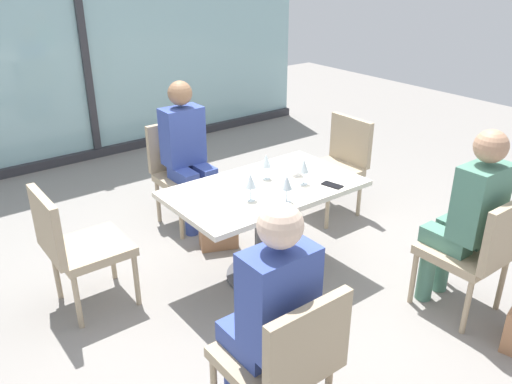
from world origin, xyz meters
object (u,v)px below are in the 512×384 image
(wine_glass_1, at_px, (304,166))
(chair_far_right, at_px, (338,161))
(chair_near_window, at_px, (182,168))
(chair_far_left, at_px, (75,242))
(chair_front_right, at_px, (478,248))
(wine_glass_2, at_px, (266,161))
(person_front_left, at_px, (270,309))
(dining_table_main, at_px, (265,212))
(cell_phone_on_table, at_px, (332,185))
(person_front_right, at_px, (468,213))
(wine_glass_3, at_px, (251,182))
(chair_front_left, at_px, (284,357))
(handbag_2, at_px, (218,231))
(wine_glass_0, at_px, (287,183))
(coffee_cup, at_px, (296,169))
(person_near_window, at_px, (187,149))

(wine_glass_1, bearing_deg, chair_far_right, 31.46)
(chair_near_window, height_order, chair_far_left, same)
(chair_front_right, relative_size, wine_glass_2, 4.70)
(person_front_left, distance_m, wine_glass_1, 1.39)
(dining_table_main, distance_m, cell_phone_on_table, 0.50)
(chair_near_window, distance_m, wine_glass_2, 1.12)
(chair_front_right, distance_m, chair_far_left, 2.56)
(dining_table_main, relative_size, person_front_left, 1.05)
(person_front_right, relative_size, wine_glass_3, 6.81)
(person_front_left, xyz_separation_m, wine_glass_2, (0.89, 1.15, 0.16))
(chair_front_left, bearing_deg, handbag_2, 65.87)
(chair_far_right, relative_size, wine_glass_0, 4.70)
(chair_far_right, relative_size, wine_glass_3, 4.70)
(chair_front_left, xyz_separation_m, wine_glass_0, (0.76, 0.88, 0.37))
(chair_far_right, bearing_deg, dining_table_main, -159.13)
(wine_glass_3, relative_size, cell_phone_on_table, 1.28)
(chair_far_right, height_order, wine_glass_1, wine_glass_1)
(dining_table_main, bearing_deg, chair_front_left, -124.64)
(dining_table_main, relative_size, coffee_cup, 14.72)
(chair_front_left, height_order, wine_glass_1, wine_glass_1)
(chair_front_left, distance_m, wine_glass_2, 1.58)
(dining_table_main, bearing_deg, wine_glass_2, 48.24)
(chair_near_window, height_order, chair_far_right, same)
(chair_far_right, height_order, person_front_right, person_front_right)
(coffee_cup, bearing_deg, person_near_window, 106.55)
(chair_near_window, xyz_separation_m, wine_glass_1, (0.23, -1.29, 0.37))
(chair_front_right, xyz_separation_m, chair_far_left, (-1.99, 1.61, 0.00))
(wine_glass_2, bearing_deg, chair_near_window, 94.79)
(chair_front_left, xyz_separation_m, coffee_cup, (1.10, 1.18, 0.28))
(person_front_right, xyz_separation_m, wine_glass_3, (-1.01, 0.93, 0.16))
(wine_glass_0, relative_size, cell_phone_on_table, 1.28)
(person_front_right, height_order, cell_phone_on_table, person_front_right)
(chair_near_window, height_order, wine_glass_0, wine_glass_0)
(person_near_window, height_order, coffee_cup, person_near_window)
(wine_glass_2, bearing_deg, chair_front_right, -60.50)
(wine_glass_2, bearing_deg, wine_glass_0, -109.25)
(wine_glass_0, height_order, wine_glass_3, same)
(dining_table_main, height_order, chair_near_window, chair_near_window)
(chair_near_window, relative_size, person_front_right, 0.69)
(chair_far_right, bearing_deg, person_near_window, 153.44)
(chair_near_window, xyz_separation_m, person_near_window, (-0.00, -0.11, 0.20))
(chair_near_window, height_order, wine_glass_1, wine_glass_1)
(wine_glass_1, distance_m, handbag_2, 1.04)
(chair_near_window, height_order, wine_glass_2, wine_glass_2)
(chair_near_window, relative_size, wine_glass_0, 4.70)
(wine_glass_0, bearing_deg, cell_phone_on_table, 0.17)
(chair_front_left, bearing_deg, chair_front_right, 0.00)
(dining_table_main, height_order, chair_far_left, chair_far_left)
(chair_front_left, relative_size, chair_far_left, 1.00)
(person_front_left, height_order, wine_glass_1, person_front_left)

